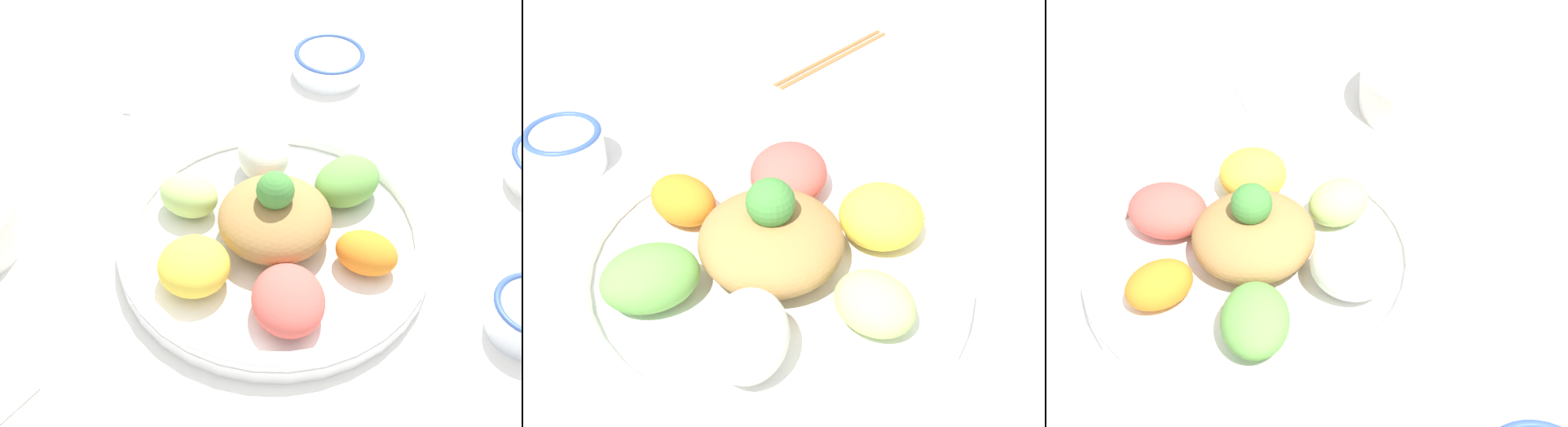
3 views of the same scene
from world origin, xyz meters
TOP-DOWN VIEW (x-y plane):
  - ground_plane at (0.00, 0.00)m, footprint 2.40×2.40m
  - salad_platter at (0.03, -0.01)m, footprint 0.35×0.35m
  - sauce_bowl_red at (0.36, 0.09)m, footprint 0.10×0.10m
  - serving_spoon_main at (0.21, 0.32)m, footprint 0.13×0.07m
  - serving_spoon_extra at (-0.25, 0.11)m, footprint 0.14×0.05m

SIDE VIEW (x-z plane):
  - ground_plane at x=0.00m, z-range 0.00..0.00m
  - serving_spoon_extra at x=-0.25m, z-range 0.00..0.01m
  - serving_spoon_main at x=0.21m, z-range 0.00..0.01m
  - sauce_bowl_red at x=0.36m, z-range 0.00..0.04m
  - salad_platter at x=0.03m, z-range -0.03..0.09m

